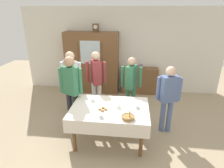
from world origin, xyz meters
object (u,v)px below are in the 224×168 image
object	(u,v)px
mantel_clock	(96,28)
tea_cup_far_left	(101,116)
wall_cabinet	(92,63)
person_beside_shelf	(168,94)
spoon_mid_right	(101,105)
person_behind_table_right	(96,76)
book_stack	(141,67)
tea_cup_mid_right	(93,100)
spoon_near_left	(121,101)
bread_basket	(128,117)
tea_cup_center	(118,106)
bookshelf_low	(140,80)
person_by_cabinet	(71,86)
person_behind_table_left	(131,81)
tea_cup_near_left	(137,107)
pastry_plate	(103,110)
person_near_right_end	(71,78)
dining_table	(109,113)

from	to	relation	value
mantel_clock	tea_cup_far_left	xyz separation A→B (m)	(0.64, -2.95, -1.28)
wall_cabinet	person_beside_shelf	xyz separation A→B (m)	(2.10, -2.08, -0.06)
spoon_mid_right	person_behind_table_right	xyz separation A→B (m)	(-0.33, 1.12, 0.22)
person_behind_table_right	person_beside_shelf	distance (m)	1.86
book_stack	tea_cup_far_left	distance (m)	3.10
mantel_clock	tea_cup_mid_right	xyz separation A→B (m)	(0.35, -2.32, -1.28)
spoon_near_left	person_beside_shelf	distance (m)	1.02
bread_basket	person_beside_shelf	xyz separation A→B (m)	(0.82, 0.86, 0.11)
tea_cup_center	tea_cup_far_left	bearing A→B (deg)	-124.21
bookshelf_low	person_by_cabinet	size ratio (longest dim) A/B	0.67
person_beside_shelf	wall_cabinet	bearing A→B (deg)	135.33
tea_cup_mid_right	person_behind_table_left	world-z (taller)	person_behind_table_left
wall_cabinet	person_behind_table_right	world-z (taller)	wall_cabinet
tea_cup_near_left	person_by_cabinet	size ratio (longest dim) A/B	0.08
mantel_clock	person_by_cabinet	world-z (taller)	mantel_clock
tea_cup_mid_right	person_by_cabinet	xyz separation A→B (m)	(-0.52, 0.21, 0.23)
pastry_plate	spoon_near_left	size ratio (longest dim) A/B	2.35
person_beside_shelf	pastry_plate	bearing A→B (deg)	-155.09
person_by_cabinet	book_stack	bearing A→B (deg)	53.89
tea_cup_center	spoon_near_left	xyz separation A→B (m)	(0.03, 0.31, -0.02)
spoon_mid_right	spoon_near_left	world-z (taller)	same
bread_basket	spoon_mid_right	size ratio (longest dim) A/B	2.02
pastry_plate	spoon_near_left	bearing A→B (deg)	55.05
spoon_mid_right	pastry_plate	bearing A→B (deg)	-73.66
person_behind_table_right	person_by_cabinet	size ratio (longest dim) A/B	0.97
tea_cup_near_left	spoon_near_left	world-z (taller)	tea_cup_near_left
pastry_plate	wall_cabinet	bearing A→B (deg)	106.26
spoon_near_left	person_near_right_end	size ratio (longest dim) A/B	0.07
tea_cup_near_left	tea_cup_center	size ratio (longest dim) A/B	1.00
spoon_mid_right	tea_cup_center	bearing A→B (deg)	-12.20
book_stack	bread_basket	bearing A→B (deg)	-95.37
book_stack	tea_cup_center	bearing A→B (deg)	-100.64
dining_table	person_beside_shelf	bearing A→B (deg)	23.03
bread_basket	person_behind_table_left	size ratio (longest dim) A/B	0.16
tea_cup_far_left	spoon_near_left	distance (m)	0.79
tea_cup_near_left	pastry_plate	bearing A→B (deg)	-164.97
tea_cup_near_left	mantel_clock	bearing A→B (deg)	117.23
mantel_clock	bookshelf_low	world-z (taller)	mantel_clock
mantel_clock	person_by_cabinet	size ratio (longest dim) A/B	0.14
wall_cabinet	person_beside_shelf	size ratio (longest dim) A/B	1.28
wall_cabinet	bookshelf_low	size ratio (longest dim) A/B	1.74
dining_table	person_near_right_end	world-z (taller)	person_near_right_end
tea_cup_mid_right	person_behind_table_right	xyz separation A→B (m)	(-0.11, 0.98, 0.19)
bread_basket	person_near_right_end	distance (m)	2.01
wall_cabinet	mantel_clock	world-z (taller)	mantel_clock
book_stack	tea_cup_far_left	world-z (taller)	book_stack
mantel_clock	book_stack	xyz separation A→B (m)	(1.41, 0.05, -1.19)
tea_cup_far_left	person_behind_table_left	bearing A→B (deg)	72.09
tea_cup_center	bread_basket	bearing A→B (deg)	-62.28
wall_cabinet	book_stack	distance (m)	1.57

